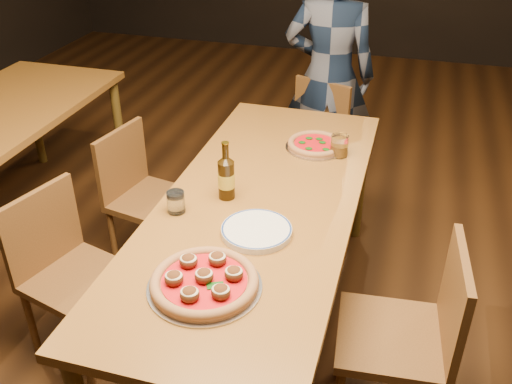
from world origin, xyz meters
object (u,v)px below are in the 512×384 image
(table_main, at_px, (259,215))
(plate_stack, at_px, (257,231))
(chair_main_nw, at_px, (78,278))
(pizza_margherita, at_px, (315,144))
(chair_main_sw, at_px, (152,199))
(amber_glass, at_px, (339,146))
(pizza_meatball, at_px, (204,281))
(chair_end, at_px, (306,146))
(diner, at_px, (329,77))
(beer_bottle, at_px, (226,179))
(chair_main_e, at_px, (392,336))
(water_glass, at_px, (176,202))

(table_main, height_order, plate_stack, plate_stack)
(chair_main_nw, distance_m, pizza_margherita, 1.27)
(chair_main_sw, distance_m, amber_glass, 1.04)
(pizza_meatball, bearing_deg, table_main, 87.49)
(pizza_meatball, xyz_separation_m, pizza_margherita, (0.16, 1.13, -0.01))
(chair_end, height_order, pizza_margherita, chair_end)
(chair_end, height_order, pizza_meatball, chair_end)
(chair_main_sw, relative_size, chair_end, 0.99)
(chair_main_sw, height_order, diner, diner)
(beer_bottle, distance_m, diner, 1.50)
(chair_end, height_order, diner, diner)
(chair_main_sw, xyz_separation_m, chair_main_e, (1.32, -0.69, 0.03))
(pizza_margherita, distance_m, amber_glass, 0.14)
(pizza_margherita, bearing_deg, amber_glass, -21.14)
(plate_stack, bearing_deg, pizza_margherita, 84.46)
(beer_bottle, bearing_deg, table_main, 5.64)
(pizza_meatball, distance_m, amber_glass, 1.12)
(plate_stack, bearing_deg, table_main, 103.33)
(pizza_margherita, bearing_deg, diner, 95.80)
(water_glass, relative_size, diner, 0.06)
(amber_glass, bearing_deg, water_glass, -129.48)
(plate_stack, bearing_deg, chair_main_e, -7.95)
(pizza_margherita, relative_size, amber_glass, 2.80)
(amber_glass, bearing_deg, plate_stack, -105.22)
(table_main, distance_m, chair_main_e, 0.73)
(table_main, xyz_separation_m, pizza_margherita, (0.13, 0.55, 0.09))
(chair_main_sw, height_order, water_glass, water_glass)
(chair_main_nw, distance_m, chair_end, 1.68)
(chair_main_e, height_order, amber_glass, chair_main_e)
(chair_main_e, bearing_deg, beer_bottle, -116.84)
(chair_main_nw, relative_size, plate_stack, 3.06)
(plate_stack, xyz_separation_m, water_glass, (-0.36, 0.06, 0.03))
(table_main, distance_m, chair_main_sw, 0.84)
(diner, bearing_deg, chair_main_e, 102.27)
(chair_main_nw, xyz_separation_m, pizza_margherita, (0.86, 0.87, 0.35))
(plate_stack, bearing_deg, amber_glass, 74.78)
(chair_end, height_order, plate_stack, chair_end)
(pizza_meatball, bearing_deg, amber_glass, 75.44)
(chair_end, distance_m, pizza_meatball, 1.84)
(pizza_margherita, xyz_separation_m, diner, (-0.09, 0.93, 0.02))
(chair_main_nw, distance_m, amber_glass, 1.34)
(pizza_meatball, relative_size, plate_stack, 1.43)
(chair_main_nw, distance_m, water_glass, 0.59)
(amber_glass, bearing_deg, beer_bottle, -127.60)
(plate_stack, distance_m, amber_glass, 0.76)
(chair_main_nw, bearing_deg, chair_main_sw, 13.35)
(table_main, bearing_deg, beer_bottle, -174.36)
(chair_main_sw, xyz_separation_m, plate_stack, (0.76, -0.61, 0.36))
(pizza_margherita, relative_size, diner, 0.19)
(chair_end, relative_size, diner, 0.52)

